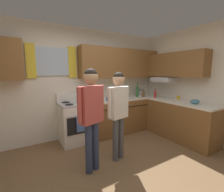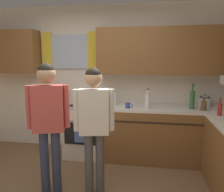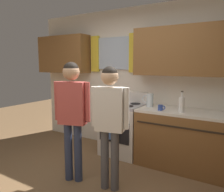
{
  "view_description": "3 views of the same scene",
  "coord_description": "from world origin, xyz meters",
  "px_view_note": "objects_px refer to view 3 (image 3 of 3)",
  "views": [
    {
      "loc": [
        -1.24,
        -1.78,
        1.57
      ],
      "look_at": [
        0.42,
        0.96,
        1.08
      ],
      "focal_mm": 25.07,
      "sensor_mm": 36.0,
      "label": 1
    },
    {
      "loc": [
        0.87,
        -2.07,
        1.68
      ],
      "look_at": [
        0.42,
        0.66,
        1.21
      ],
      "focal_mm": 35.73,
      "sensor_mm": 36.0,
      "label": 2
    },
    {
      "loc": [
        1.67,
        -1.84,
        1.6
      ],
      "look_at": [
        0.12,
        0.67,
        1.18
      ],
      "focal_mm": 35.76,
      "sensor_mm": 36.0,
      "label": 3
    }
  ],
  "objects_px": {
    "mug_cobalt_blue": "(161,108)",
    "water_pitcher": "(150,100)",
    "stove_oven": "(123,128)",
    "bottle_milk_white": "(182,104)",
    "adult_left": "(72,108)",
    "adult_in_plaid": "(110,114)"
  },
  "relations": [
    {
      "from": "adult_left",
      "to": "water_pitcher",
      "type": "bearing_deg",
      "value": 63.24
    },
    {
      "from": "stove_oven",
      "to": "adult_left",
      "type": "bearing_deg",
      "value": -96.19
    },
    {
      "from": "stove_oven",
      "to": "mug_cobalt_blue",
      "type": "relative_size",
      "value": 9.58
    },
    {
      "from": "water_pitcher",
      "to": "mug_cobalt_blue",
      "type": "bearing_deg",
      "value": -36.56
    },
    {
      "from": "bottle_milk_white",
      "to": "adult_in_plaid",
      "type": "distance_m",
      "value": 1.16
    },
    {
      "from": "mug_cobalt_blue",
      "to": "adult_left",
      "type": "distance_m",
      "value": 1.34
    },
    {
      "from": "bottle_milk_white",
      "to": "mug_cobalt_blue",
      "type": "distance_m",
      "value": 0.31
    },
    {
      "from": "bottle_milk_white",
      "to": "mug_cobalt_blue",
      "type": "relative_size",
      "value": 2.73
    },
    {
      "from": "stove_oven",
      "to": "adult_in_plaid",
      "type": "relative_size",
      "value": 0.7
    },
    {
      "from": "bottle_milk_white",
      "to": "water_pitcher",
      "type": "xyz_separation_m",
      "value": [
        -0.56,
        0.16,
        -0.01
      ]
    },
    {
      "from": "mug_cobalt_blue",
      "to": "adult_left",
      "type": "xyz_separation_m",
      "value": [
        -0.87,
        -1.01,
        0.08
      ]
    },
    {
      "from": "stove_oven",
      "to": "bottle_milk_white",
      "type": "height_order",
      "value": "bottle_milk_white"
    },
    {
      "from": "stove_oven",
      "to": "adult_left",
      "type": "height_order",
      "value": "adult_left"
    },
    {
      "from": "adult_left",
      "to": "adult_in_plaid",
      "type": "bearing_deg",
      "value": 8.01
    },
    {
      "from": "stove_oven",
      "to": "mug_cobalt_blue",
      "type": "xyz_separation_m",
      "value": [
        0.74,
        -0.17,
        0.48
      ]
    },
    {
      "from": "mug_cobalt_blue",
      "to": "water_pitcher",
      "type": "xyz_separation_m",
      "value": [
        -0.26,
        0.19,
        0.07
      ]
    },
    {
      "from": "mug_cobalt_blue",
      "to": "adult_left",
      "type": "relative_size",
      "value": 0.07
    },
    {
      "from": "mug_cobalt_blue",
      "to": "water_pitcher",
      "type": "height_order",
      "value": "water_pitcher"
    },
    {
      "from": "mug_cobalt_blue",
      "to": "bottle_milk_white",
      "type": "bearing_deg",
      "value": 6.88
    },
    {
      "from": "stove_oven",
      "to": "mug_cobalt_blue",
      "type": "distance_m",
      "value": 0.89
    },
    {
      "from": "stove_oven",
      "to": "water_pitcher",
      "type": "relative_size",
      "value": 5.0
    },
    {
      "from": "stove_oven",
      "to": "bottle_milk_white",
      "type": "bearing_deg",
      "value": -7.25
    }
  ]
}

